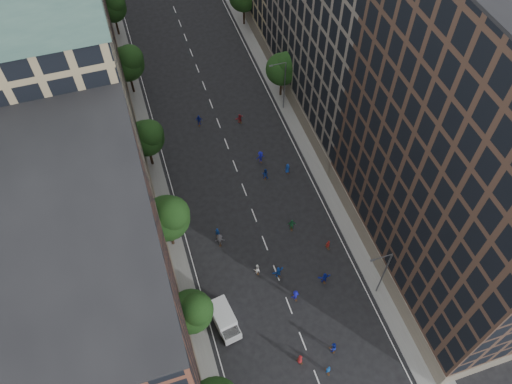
% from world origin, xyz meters
% --- Properties ---
extents(ground, '(240.00, 240.00, 0.00)m').
position_xyz_m(ground, '(0.00, 40.00, 0.00)').
color(ground, black).
rests_on(ground, ground).
extents(sidewalk_left, '(4.00, 105.00, 0.15)m').
position_xyz_m(sidewalk_left, '(-12.00, 47.50, 0.07)').
color(sidewalk_left, slate).
rests_on(sidewalk_left, ground).
extents(sidewalk_right, '(4.00, 105.00, 0.15)m').
position_xyz_m(sidewalk_right, '(12.00, 47.50, 0.07)').
color(sidewalk_right, slate).
rests_on(sidewalk_right, ground).
extents(bldg_left_a, '(14.00, 22.00, 30.00)m').
position_xyz_m(bldg_left_a, '(-19.00, 11.00, 15.00)').
color(bldg_left_a, brown).
rests_on(bldg_left_a, ground).
extents(bldg_left_b, '(14.00, 26.00, 34.00)m').
position_xyz_m(bldg_left_b, '(-19.00, 35.00, 17.00)').
color(bldg_left_b, '#91805F').
rests_on(bldg_left_b, ground).
extents(bldg_left_c, '(14.00, 20.00, 28.00)m').
position_xyz_m(bldg_left_c, '(-19.00, 58.00, 14.00)').
color(bldg_left_c, brown).
rests_on(bldg_left_c, ground).
extents(bldg_right_a, '(14.00, 30.00, 36.00)m').
position_xyz_m(bldg_right_a, '(19.00, 15.00, 18.00)').
color(bldg_right_a, '#422E23').
rests_on(bldg_right_a, ground).
extents(bldg_right_b, '(14.00, 28.00, 33.00)m').
position_xyz_m(bldg_right_b, '(19.00, 44.00, 16.50)').
color(bldg_right_b, '#6D635A').
rests_on(bldg_right_b, ground).
extents(tree_left_1, '(4.80, 4.80, 8.21)m').
position_xyz_m(tree_left_1, '(-11.02, 13.86, 5.55)').
color(tree_left_1, black).
rests_on(tree_left_1, ground).
extents(tree_left_2, '(5.60, 5.60, 9.45)m').
position_xyz_m(tree_left_2, '(-10.99, 25.83, 6.36)').
color(tree_left_2, black).
rests_on(tree_left_2, ground).
extents(tree_left_3, '(5.00, 5.00, 8.58)m').
position_xyz_m(tree_left_3, '(-11.02, 39.85, 5.82)').
color(tree_left_3, black).
rests_on(tree_left_3, ground).
extents(tree_left_4, '(5.40, 5.40, 9.08)m').
position_xyz_m(tree_left_4, '(-11.00, 55.84, 6.10)').
color(tree_left_4, black).
rests_on(tree_left_4, ground).
extents(tree_left_5, '(4.80, 4.80, 8.33)m').
position_xyz_m(tree_left_5, '(-11.02, 71.86, 5.68)').
color(tree_left_5, black).
rests_on(tree_left_5, ground).
extents(tree_right_a, '(5.00, 5.00, 8.39)m').
position_xyz_m(tree_right_a, '(11.38, 47.85, 5.63)').
color(tree_right_a, black).
rests_on(tree_right_a, ground).
extents(streetlamp_near, '(2.64, 0.22, 9.06)m').
position_xyz_m(streetlamp_near, '(10.37, 12.00, 5.17)').
color(streetlamp_near, '#595B60').
rests_on(streetlamp_near, ground).
extents(streetlamp_far, '(2.64, 0.22, 9.06)m').
position_xyz_m(streetlamp_far, '(10.37, 45.00, 5.17)').
color(streetlamp_far, '#595B60').
rests_on(streetlamp_far, ground).
extents(cargo_van, '(2.96, 5.11, 2.58)m').
position_xyz_m(cargo_van, '(-7.82, 13.61, 1.36)').
color(cargo_van, silver).
rests_on(cargo_van, ground).
extents(skater_1, '(0.59, 0.40, 1.57)m').
position_xyz_m(skater_1, '(1.31, 4.96, 0.79)').
color(skater_1, '#134DA2').
rests_on(skater_1, ground).
extents(skater_2, '(1.03, 0.90, 1.82)m').
position_xyz_m(skater_2, '(2.73, 7.01, 0.91)').
color(skater_2, '#122296').
rests_on(skater_2, ground).
extents(skater_3, '(1.13, 0.73, 1.64)m').
position_xyz_m(skater_3, '(0.99, 14.14, 0.82)').
color(skater_3, '#121496').
rests_on(skater_3, ground).
extents(skater_4, '(0.99, 0.55, 1.61)m').
position_xyz_m(skater_4, '(-8.22, 13.85, 0.80)').
color(skater_4, '#124199').
rests_on(skater_4, ground).
extents(skater_5, '(1.65, 0.61, 1.75)m').
position_xyz_m(skater_5, '(5.12, 15.17, 0.88)').
color(skater_5, '#1424A2').
rests_on(skater_5, ground).
extents(skater_6, '(0.91, 0.78, 1.58)m').
position_xyz_m(skater_6, '(-1.16, 6.95, 0.79)').
color(skater_6, maroon).
rests_on(skater_6, ground).
extents(skater_7, '(0.59, 0.43, 1.51)m').
position_xyz_m(skater_7, '(7.38, 19.43, 0.75)').
color(skater_7, maroon).
rests_on(skater_7, ground).
extents(skater_8, '(0.92, 0.76, 1.70)m').
position_xyz_m(skater_8, '(-2.28, 18.82, 0.85)').
color(skater_8, silver).
rests_on(skater_8, ground).
extents(skater_9, '(1.37, 0.97, 1.92)m').
position_xyz_m(skater_9, '(-5.48, 24.13, 0.96)').
color(skater_9, '#46454B').
rests_on(skater_9, ground).
extents(skater_10, '(1.19, 0.72, 1.89)m').
position_xyz_m(skater_10, '(4.01, 23.51, 0.95)').
color(skater_10, '#216E3E').
rests_on(skater_10, ground).
extents(skater_11, '(1.70, 0.92, 1.75)m').
position_xyz_m(skater_11, '(0.08, 17.64, 0.87)').
color(skater_11, '#1547AD').
rests_on(skater_11, ground).
extents(skater_12, '(0.83, 0.58, 1.61)m').
position_xyz_m(skater_12, '(6.75, 32.63, 0.81)').
color(skater_12, navy).
rests_on(skater_12, ground).
extents(skater_13, '(0.67, 0.57, 1.55)m').
position_xyz_m(skater_13, '(-5.46, 25.45, 0.78)').
color(skater_13, '#133E9F').
rests_on(skater_13, ground).
extents(skater_14, '(1.10, 0.99, 1.84)m').
position_xyz_m(skater_14, '(3.40, 32.59, 0.92)').
color(skater_14, navy).
rests_on(skater_14, ground).
extents(skater_15, '(1.30, 0.83, 1.92)m').
position_xyz_m(skater_15, '(3.74, 35.71, 0.96)').
color(skater_15, '#13159D').
rests_on(skater_15, ground).
extents(skater_16, '(1.18, 0.83, 1.86)m').
position_xyz_m(skater_16, '(-2.85, 45.56, 0.93)').
color(skater_16, navy).
rests_on(skater_16, ground).
extents(skater_17, '(1.48, 0.89, 1.52)m').
position_xyz_m(skater_17, '(3.19, 44.20, 0.76)').
color(skater_17, maroon).
rests_on(skater_17, ground).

